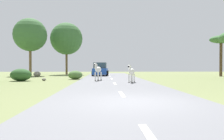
% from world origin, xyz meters
% --- Properties ---
extents(ground_plane, '(90.00, 90.00, 0.00)m').
position_xyz_m(ground_plane, '(0.00, 0.00, 0.00)').
color(ground_plane, olive).
extents(road, '(6.00, 64.00, 0.05)m').
position_xyz_m(road, '(-0.30, 0.00, 0.03)').
color(road, slate).
rests_on(road, ground_plane).
extents(lane_markings, '(0.16, 56.00, 0.01)m').
position_xyz_m(lane_markings, '(-0.30, -1.00, 0.05)').
color(lane_markings, silver).
rests_on(lane_markings, road).
extents(zebra_0, '(0.80, 1.60, 1.57)m').
position_xyz_m(zebra_0, '(-1.60, 11.47, 0.98)').
color(zebra_0, silver).
rests_on(zebra_0, road).
extents(zebra_1, '(0.79, 1.40, 1.40)m').
position_xyz_m(zebra_1, '(1.02, 8.93, 0.88)').
color(zebra_1, silver).
rests_on(zebra_1, road).
extents(car_0, '(2.24, 4.45, 1.74)m').
position_xyz_m(car_0, '(-1.51, 21.47, 0.85)').
color(car_0, '#1E479E').
rests_on(car_0, road).
extents(tree_1, '(2.80, 2.80, 5.23)m').
position_xyz_m(tree_1, '(13.94, 19.66, 4.58)').
color(tree_1, '#4C3823').
rests_on(tree_1, ground_plane).
extents(tree_2, '(4.56, 4.56, 7.95)m').
position_xyz_m(tree_2, '(-11.28, 23.03, 5.65)').
color(tree_2, brown).
rests_on(tree_2, ground_plane).
extents(tree_3, '(5.04, 5.04, 8.18)m').
position_xyz_m(tree_3, '(-6.95, 27.04, 5.65)').
color(tree_3, brown).
rests_on(tree_3, ground_plane).
extents(bush_0, '(1.79, 1.61, 1.08)m').
position_xyz_m(bush_0, '(-8.33, 11.71, 0.54)').
color(bush_0, '#2D5628').
rests_on(bush_0, ground_plane).
extents(bush_1, '(1.42, 1.27, 0.85)m').
position_xyz_m(bush_1, '(-3.90, 14.06, 0.42)').
color(bush_1, '#4C7038').
rests_on(bush_1, ground_plane).
extents(rock_0, '(0.36, 0.40, 0.24)m').
position_xyz_m(rock_0, '(-6.40, 11.92, 0.12)').
color(rock_0, gray).
rests_on(rock_0, ground_plane).
extents(rock_2, '(0.87, 0.77, 0.64)m').
position_xyz_m(rock_2, '(-9.39, 19.82, 0.32)').
color(rock_2, gray).
rests_on(rock_2, ground_plane).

